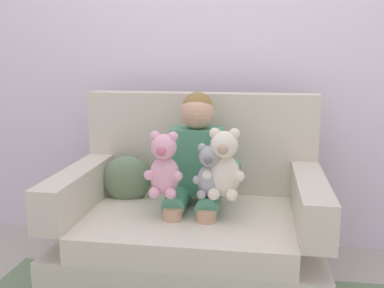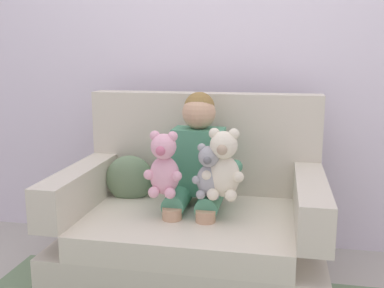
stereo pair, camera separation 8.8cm
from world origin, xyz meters
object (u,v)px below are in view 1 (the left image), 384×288
at_px(armchair, 193,226).
at_px(throw_pillow, 127,180).
at_px(seated_child, 195,167).
at_px(plush_pink, 164,166).
at_px(plush_grey, 209,172).
at_px(plush_cream, 224,165).

bearing_deg(armchair, throw_pillow, 163.82).
distance_m(seated_child, plush_pink, 0.21).
bearing_deg(throw_pillow, seated_child, -13.84).
xyz_separation_m(plush_grey, throw_pillow, (-0.48, 0.25, -0.13)).
xyz_separation_m(plush_cream, throw_pillow, (-0.54, 0.25, -0.16)).
bearing_deg(plush_grey, plush_pink, -176.13).
bearing_deg(plush_pink, seated_child, 53.36).
xyz_separation_m(plush_pink, plush_cream, (0.28, 0.02, 0.01)).
bearing_deg(throw_pillow, armchair, -16.18).
bearing_deg(throw_pillow, plush_grey, -28.01).
xyz_separation_m(armchair, plush_pink, (-0.11, -0.15, 0.35)).
relative_size(seated_child, throw_pillow, 3.17).
bearing_deg(seated_child, plush_grey, -64.74).
relative_size(armchair, plush_pink, 4.11).
relative_size(plush_pink, plush_cream, 0.94).
xyz_separation_m(plush_grey, plush_pink, (-0.21, -0.01, 0.02)).
height_order(plush_grey, throw_pillow, plush_grey).
bearing_deg(plush_pink, plush_cream, 3.34).
height_order(seated_child, plush_cream, seated_child).
bearing_deg(seated_child, armchair, -131.97).
bearing_deg(plush_cream, plush_grey, -169.97).
height_order(plush_pink, plush_cream, plush_cream).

